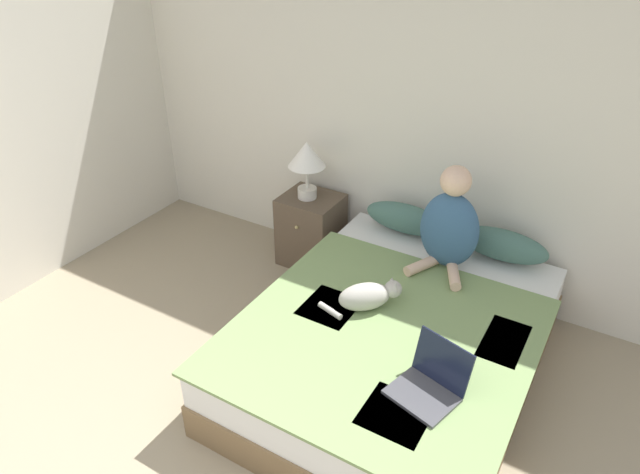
# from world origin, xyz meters

# --- Properties ---
(wall_back) EXTENTS (5.96, 0.05, 2.55)m
(wall_back) POSITION_xyz_m (0.00, 3.14, 1.27)
(wall_back) COLOR beige
(wall_back) RESTS_ON ground_plane
(bed) EXTENTS (1.61, 2.07, 0.47)m
(bed) POSITION_xyz_m (0.29, 2.03, 0.23)
(bed) COLOR brown
(bed) RESTS_ON ground_plane
(pillow_near) EXTENTS (0.60, 0.21, 0.21)m
(pillow_near) POSITION_xyz_m (-0.06, 2.94, 0.57)
(pillow_near) COLOR #42665B
(pillow_near) RESTS_ON bed
(pillow_far) EXTENTS (0.60, 0.21, 0.21)m
(pillow_far) POSITION_xyz_m (0.64, 2.94, 0.57)
(pillow_far) COLOR #42665B
(pillow_far) RESTS_ON bed
(person_sitting) EXTENTS (0.39, 0.38, 0.71)m
(person_sitting) POSITION_xyz_m (0.34, 2.67, 0.77)
(person_sitting) COLOR #33567A
(person_sitting) RESTS_ON bed
(cat_tabby) EXTENTS (0.41, 0.36, 0.17)m
(cat_tabby) POSITION_xyz_m (0.11, 2.01, 0.55)
(cat_tabby) COLOR #A8A399
(cat_tabby) RESTS_ON bed
(laptop_open) EXTENTS (0.38, 0.37, 0.26)m
(laptop_open) POSITION_xyz_m (0.67, 1.56, 0.52)
(laptop_open) COLOR #424247
(laptop_open) RESTS_ON bed
(nightstand) EXTENTS (0.44, 0.42, 0.57)m
(nightstand) POSITION_xyz_m (-0.81, 2.87, 0.29)
(nightstand) COLOR brown
(nightstand) RESTS_ON ground_plane
(table_lamp) EXTENTS (0.28, 0.28, 0.45)m
(table_lamp) POSITION_xyz_m (-0.84, 2.85, 0.90)
(table_lamp) COLOR beige
(table_lamp) RESTS_ON nightstand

